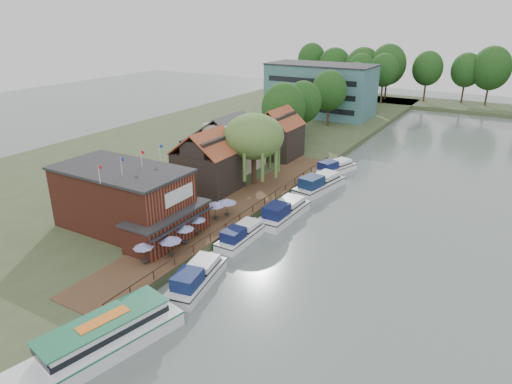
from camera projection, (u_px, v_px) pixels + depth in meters
The scene contains 29 objects.
ground at pixel (247, 266), 46.92m from camera, with size 260.00×260.00×0.00m, color slate.
land_bank at pixel (210, 144), 89.02m from camera, with size 50.00×140.00×1.00m, color #384728.
quay_deck at pixel (235, 208), 58.35m from camera, with size 6.00×50.00×0.10m, color #47301E.
quay_rail at pixel (255, 208), 57.31m from camera, with size 0.20×49.00×1.00m, color black, non-canonical shape.
pub at pixel (136, 201), 51.05m from camera, with size 20.00×11.00×7.30m, color maroon, non-canonical shape.
hotel_block at pixel (320, 90), 110.91m from camera, with size 25.40×12.40×12.30m, color #38666B, non-canonical shape.
cottage_a at pixel (208, 161), 63.35m from camera, with size 8.60×7.60×8.50m, color black, non-canonical shape.
cottage_b at pixel (229, 142), 72.79m from camera, with size 9.60×8.60×8.50m, color beige, non-canonical shape.
cottage_c at pixel (278, 133), 78.12m from camera, with size 7.60×7.60×8.50m, color black, non-canonical shape.
willow at pixel (254, 150), 64.88m from camera, with size 8.60×8.60×10.43m, color #476B2D, non-canonical shape.
umbrella_0 at pixel (144, 253), 44.76m from camera, with size 2.05×2.05×2.38m, color navy, non-canonical shape.
umbrella_1 at pixel (170, 247), 46.05m from camera, with size 2.38×2.38×2.38m, color navy, non-canonical shape.
umbrella_2 at pixel (184, 235), 48.60m from camera, with size 2.16×2.16×2.38m, color navy, non-canonical shape.
umbrella_3 at pixel (197, 225), 50.69m from camera, with size 1.98×1.98×2.38m, color navy, non-canonical shape.
umbrella_4 at pixel (215, 211), 54.50m from camera, with size 2.29×2.29×2.38m, color navy, non-canonical shape.
umbrella_5 at pixel (227, 208), 55.36m from camera, with size 2.45×2.45×2.38m, color navy, non-canonical shape.
cruiser_0 at pixel (197, 275), 43.22m from camera, with size 3.13×9.69×2.34m, color silver, non-canonical shape.
cruiser_1 at pixel (241, 233), 51.78m from camera, with size 2.90×8.98×2.14m, color white, non-canonical shape.
cruiser_2 at pixel (284, 209), 57.42m from camera, with size 3.39×10.49×2.57m, color silver, non-canonical shape.
cruiser_3 at pixel (319, 182), 66.67m from camera, with size 3.53×10.89×2.68m, color silver, non-canonical shape.
cruiser_4 at pixel (335, 166), 74.27m from camera, with size 3.07×9.52×2.29m, color white, non-canonical shape.
tour_boat at pixel (97, 339), 34.13m from camera, with size 3.86×13.68×2.99m, color silver, non-canonical shape.
swan at pixel (135, 313), 39.25m from camera, with size 0.44×0.44×0.44m, color white.
bank_tree_0 at pixel (283, 114), 84.41m from camera, with size 8.11×8.11×11.83m, color #143811, non-canonical shape.
bank_tree_1 at pixel (303, 109), 91.41m from camera, with size 7.29×7.29×11.11m, color #143811, non-canonical shape.
bank_tree_2 at pixel (329, 98), 99.77m from camera, with size 7.64×7.64×12.16m, color #143811, non-canonical shape.
bank_tree_3 at pixel (355, 87), 115.09m from camera, with size 7.59×7.59×12.28m, color #143811, non-canonical shape.
bank_tree_4 at pixel (360, 81), 119.72m from camera, with size 6.90×6.90×13.96m, color #143811, non-canonical shape.
bank_tree_5 at pixel (383, 78), 125.34m from camera, with size 7.90×7.90×13.55m, color #143811, non-canonical shape.
Camera 1 is at (21.59, -34.79, 24.18)m, focal length 32.00 mm.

